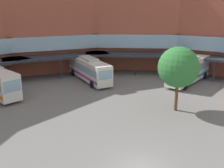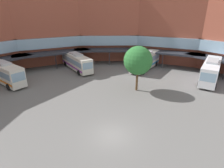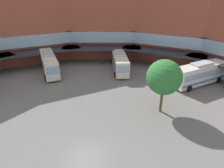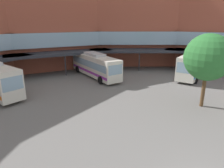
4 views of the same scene
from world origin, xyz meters
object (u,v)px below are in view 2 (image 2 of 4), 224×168
(bus_0, at_px, (76,61))
(bus_1, at_px, (4,72))
(bus_4, at_px, (211,70))
(bus_3, at_px, (145,61))
(plaza_tree, at_px, (138,61))

(bus_0, relative_size, bus_1, 1.14)
(bus_0, distance_m, bus_4, 27.12)
(bus_0, xyz_separation_m, bus_1, (-13.07, -4.98, 0.13))
(bus_3, bearing_deg, bus_0, -55.92)
(bus_4, distance_m, plaza_tree, 15.25)
(bus_4, bearing_deg, bus_0, -72.81)
(bus_1, distance_m, bus_4, 37.61)
(bus_3, relative_size, plaza_tree, 1.33)
(bus_0, bearing_deg, bus_3, 57.37)
(bus_0, distance_m, plaza_tree, 16.80)
(bus_1, relative_size, bus_4, 1.00)
(bus_0, distance_m, bus_1, 13.99)
(bus_1, height_order, bus_3, bus_3)
(bus_4, height_order, plaza_tree, plaza_tree)
(bus_1, xyz_separation_m, bus_4, (36.66, -8.40, 0.02))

